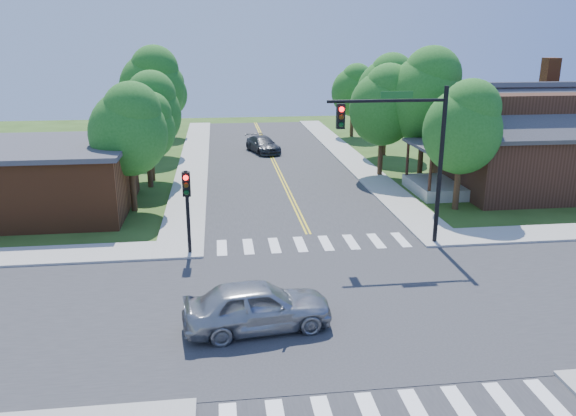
{
  "coord_description": "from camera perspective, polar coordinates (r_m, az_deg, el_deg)",
  "views": [
    {
      "loc": [
        -4.19,
        -17.8,
        9.18
      ],
      "look_at": [
        -1.33,
        4.94,
        2.2
      ],
      "focal_mm": 35.0,
      "sensor_mm": 36.0,
      "label": 1
    }
  ],
  "objects": [
    {
      "name": "ground",
      "position": [
        20.46,
        5.51,
        -9.8
      ],
      "size": [
        100.0,
        100.0,
        0.0
      ],
      "primitive_type": "plane",
      "color": "#2C4917",
      "rests_on": "ground"
    },
    {
      "name": "road_ns",
      "position": [
        20.45,
        5.52,
        -9.75
      ],
      "size": [
        10.0,
        90.0,
        0.04
      ],
      "primitive_type": "cube",
      "color": "#2D2D30",
      "rests_on": "ground"
    },
    {
      "name": "road_ew",
      "position": [
        20.45,
        5.52,
        -9.74
      ],
      "size": [
        90.0,
        10.0,
        0.04
      ],
      "primitive_type": "cube",
      "color": "#2D2D30",
      "rests_on": "ground"
    },
    {
      "name": "intersection_patch",
      "position": [
        20.46,
        5.51,
        -9.8
      ],
      "size": [
        10.2,
        10.2,
        0.06
      ],
      "primitive_type": "cube",
      "color": "#2D2D30",
      "rests_on": "ground"
    },
    {
      "name": "sidewalk_ne",
      "position": [
        40.16,
        22.97,
        2.47
      ],
      "size": [
        40.0,
        40.0,
        0.14
      ],
      "color": "#9E9B93",
      "rests_on": "ground"
    },
    {
      "name": "sidewalk_nw",
      "position": [
        36.72,
        -25.37,
        0.91
      ],
      "size": [
        40.0,
        40.0,
        0.14
      ],
      "color": "#9E9B93",
      "rests_on": "ground"
    },
    {
      "name": "crosswalk_north",
      "position": [
        26.01,
        2.57,
        -3.63
      ],
      "size": [
        8.85,
        2.0,
        0.01
      ],
      "color": "white",
      "rests_on": "ground"
    },
    {
      "name": "crosswalk_south",
      "position": [
        15.34,
        10.83,
        -19.94
      ],
      "size": [
        8.85,
        2.0,
        0.01
      ],
      "color": "white",
      "rests_on": "ground"
    },
    {
      "name": "centerline",
      "position": [
        20.44,
        5.52,
        -9.69
      ],
      "size": [
        0.3,
        90.0,
        0.01
      ],
      "color": "yellow",
      "rests_on": "ground"
    },
    {
      "name": "signal_mast_ne",
      "position": [
        25.12,
        11.85,
        6.66
      ],
      "size": [
        5.3,
        0.42,
        7.2
      ],
      "color": "black",
      "rests_on": "ground"
    },
    {
      "name": "signal_pole_nw",
      "position": [
        24.31,
        -10.23,
        1.11
      ],
      "size": [
        0.34,
        0.42,
        3.8
      ],
      "color": "black",
      "rests_on": "ground"
    },
    {
      "name": "house_ne",
      "position": [
        37.85,
        23.77,
        6.62
      ],
      "size": [
        13.05,
        8.8,
        7.11
      ],
      "color": "#311B11",
      "rests_on": "ground"
    },
    {
      "name": "building_nw",
      "position": [
        33.38,
        -24.45,
        2.78
      ],
      "size": [
        10.4,
        8.4,
        3.73
      ],
      "color": "brown",
      "rests_on": "ground"
    },
    {
      "name": "tree_e_a",
      "position": [
        31.68,
        17.48,
        8.03
      ],
      "size": [
        4.21,
        4.0,
        7.17
      ],
      "color": "#382314",
      "rests_on": "ground"
    },
    {
      "name": "tree_e_b",
      "position": [
        38.23,
        13.9,
        11.27
      ],
      "size": [
        5.14,
        4.88,
        8.73
      ],
      "color": "#382314",
      "rests_on": "ground"
    },
    {
      "name": "tree_e_c",
      "position": [
        45.83,
        10.12,
        11.84
      ],
      "size": [
        4.77,
        4.53,
        8.11
      ],
      "color": "#382314",
      "rests_on": "ground"
    },
    {
      "name": "tree_e_d",
      "position": [
        54.47,
        6.71,
        11.93
      ],
      "size": [
        4.07,
        3.87,
        6.92
      ],
      "color": "#382314",
      "rests_on": "ground"
    },
    {
      "name": "tree_w_a",
      "position": [
        31.11,
        -15.81,
        7.88
      ],
      "size": [
        4.15,
        3.94,
        7.05
      ],
      "color": "#382314",
      "rests_on": "ground"
    },
    {
      "name": "tree_w_b",
      "position": [
        37.84,
        -13.93,
        9.71
      ],
      "size": [
        4.26,
        4.04,
        7.24
      ],
      "color": "#382314",
      "rests_on": "ground"
    },
    {
      "name": "tree_w_c",
      "position": [
        46.4,
        -13.58,
        12.16
      ],
      "size": [
        5.1,
        4.85,
        8.68
      ],
      "color": "#382314",
      "rests_on": "ground"
    },
    {
      "name": "tree_w_d",
      "position": [
        55.15,
        -12.18,
        11.54
      ],
      "size": [
        3.9,
        3.71,
        6.64
      ],
      "color": "#382314",
      "rests_on": "ground"
    },
    {
      "name": "tree_house",
      "position": [
        38.41,
        9.77,
        10.44
      ],
      "size": [
        4.48,
        4.26,
        7.62
      ],
      "color": "#382314",
      "rests_on": "ground"
    },
    {
      "name": "tree_bldg",
      "position": [
        36.22,
        -14.08,
        8.16
      ],
      "size": [
        3.57,
        3.39,
        6.06
      ],
      "color": "#382314",
      "rests_on": "ground"
    },
    {
      "name": "car_silver",
      "position": [
        18.48,
        -3.12,
        -9.98
      ],
      "size": [
        3.08,
        5.28,
        1.64
      ],
      "primitive_type": "imported",
      "rotation": [
        0.0,
        0.0,
        1.69
      ],
      "color": "#A0A3A7",
      "rests_on": "ground"
    },
    {
      "name": "car_dgrey",
      "position": [
        46.75,
        -2.57,
        6.41
      ],
      "size": [
        4.3,
        5.48,
        1.3
      ],
      "primitive_type": "imported",
      "rotation": [
        0.0,
        0.0,
        0.29
      ],
      "color": "#313336",
      "rests_on": "ground"
    }
  ]
}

